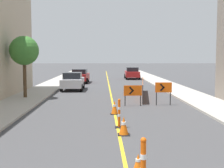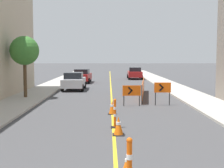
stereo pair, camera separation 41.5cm
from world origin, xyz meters
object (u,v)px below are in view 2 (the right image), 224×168
(arrow_barricade_secondary, at_px, (163,89))
(traffic_cone_second, at_px, (128,163))
(traffic_cone_third, at_px, (118,126))
(parked_car_curb_mid, at_px, (82,76))
(traffic_cone_fourth, at_px, (112,107))
(street_tree_left_near, at_px, (24,51))
(delineator_post_rear, at_px, (115,115))
(arrow_barricade_primary, at_px, (132,91))
(parked_car_curb_far, at_px, (135,73))
(parked_car_curb_near, at_px, (74,81))

(arrow_barricade_secondary, bearing_deg, traffic_cone_second, -101.93)
(traffic_cone_third, distance_m, parked_car_curb_mid, 24.45)
(traffic_cone_fourth, relative_size, street_tree_left_near, 0.17)
(delineator_post_rear, bearing_deg, arrow_barricade_primary, 79.01)
(traffic_cone_second, relative_size, parked_car_curb_mid, 0.11)
(traffic_cone_third, xyz_separation_m, parked_car_curb_mid, (-3.45, 24.20, 0.45))
(arrow_barricade_secondary, distance_m, parked_car_curb_mid, 18.07)
(traffic_cone_second, bearing_deg, arrow_barricade_primary, 85.31)
(parked_car_curb_mid, relative_size, parked_car_curb_far, 1.01)
(arrow_barricade_primary, bearing_deg, parked_car_curb_mid, 99.05)
(parked_car_curb_mid, relative_size, street_tree_left_near, 1.02)
(delineator_post_rear, xyz_separation_m, parked_car_curb_near, (-3.39, 15.10, 0.27))
(arrow_barricade_secondary, relative_size, parked_car_curb_near, 0.33)
(delineator_post_rear, distance_m, parked_car_curb_near, 15.48)
(arrow_barricade_primary, distance_m, street_tree_left_near, 8.44)
(arrow_barricade_secondary, bearing_deg, traffic_cone_third, -109.60)
(arrow_barricade_secondary, relative_size, street_tree_left_near, 0.33)
(traffic_cone_third, xyz_separation_m, delineator_post_rear, (-0.11, 1.24, 0.18))
(parked_car_curb_far, distance_m, street_tree_left_near, 22.14)
(traffic_cone_third, height_order, arrow_barricade_primary, arrow_barricade_primary)
(parked_car_curb_mid, height_order, street_tree_left_near, street_tree_left_near)
(delineator_post_rear, distance_m, street_tree_left_near, 11.44)
(traffic_cone_fourth, distance_m, arrow_barricade_secondary, 4.35)
(parked_car_curb_far, bearing_deg, parked_car_curb_mid, -135.60)
(parked_car_curb_far, bearing_deg, arrow_barricade_secondary, -89.01)
(delineator_post_rear, bearing_deg, traffic_cone_second, -87.35)
(traffic_cone_second, xyz_separation_m, parked_car_curb_far, (3.00, 34.13, 0.56))
(parked_car_curb_near, distance_m, parked_car_curb_far, 15.47)
(arrow_barricade_secondary, xyz_separation_m, street_tree_left_near, (-9.21, 3.14, 2.36))
(parked_car_curb_far, bearing_deg, traffic_cone_second, -93.53)
(delineator_post_rear, xyz_separation_m, arrow_barricade_primary, (1.12, 5.78, 0.36))
(traffic_cone_fourth, bearing_deg, parked_car_curb_far, 82.72)
(street_tree_left_near, bearing_deg, parked_car_curb_far, 64.64)
(traffic_cone_third, distance_m, arrow_barricade_primary, 7.11)
(parked_car_curb_near, relative_size, parked_car_curb_far, 0.99)
(parked_car_curb_mid, bearing_deg, arrow_barricade_secondary, -66.40)
(traffic_cone_second, bearing_deg, delineator_post_rear, 92.65)
(delineator_post_rear, relative_size, parked_car_curb_far, 0.28)
(arrow_barricade_primary, relative_size, parked_car_curb_far, 0.29)
(arrow_barricade_secondary, xyz_separation_m, parked_car_curb_near, (-6.42, 9.04, -0.22))
(street_tree_left_near, bearing_deg, parked_car_curb_near, 64.69)
(delineator_post_rear, bearing_deg, traffic_cone_fourth, 91.52)
(traffic_cone_fourth, height_order, parked_car_curb_mid, parked_car_curb_mid)
(traffic_cone_third, height_order, delineator_post_rear, delineator_post_rear)
(traffic_cone_second, bearing_deg, parked_car_curb_mid, 97.26)
(traffic_cone_second, xyz_separation_m, street_tree_left_near, (-6.42, 14.25, 3.14))
(traffic_cone_fourth, xyz_separation_m, parked_car_curb_mid, (-3.25, 19.87, 0.45))
(parked_car_curb_near, xyz_separation_m, parked_car_curb_far, (6.63, 13.97, 0.00))
(arrow_barricade_primary, distance_m, parked_car_curb_near, 10.36)
(traffic_cone_third, height_order, arrow_barricade_secondary, arrow_barricade_secondary)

